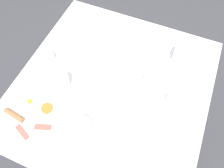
# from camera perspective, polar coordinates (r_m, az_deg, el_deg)

# --- Properties ---
(ground_plane) EXTENTS (8.00, 8.00, 0.00)m
(ground_plane) POSITION_cam_1_polar(r_m,az_deg,el_deg) (1.81, 0.00, -11.88)
(ground_plane) COLOR #333338
(table) EXTENTS (0.98, 1.02, 0.73)m
(table) POSITION_cam_1_polar(r_m,az_deg,el_deg) (1.20, 0.00, -2.16)
(table) COLOR silver
(table) RESTS_ON ground_plane
(breakfast_plate) EXTENTS (0.31, 0.31, 0.04)m
(breakfast_plate) POSITION_cam_1_polar(r_m,az_deg,el_deg) (1.12, -20.30, -8.07)
(breakfast_plate) COLOR white
(breakfast_plate) RESTS_ON table
(teapot_near) EXTENTS (0.16, 0.16, 0.13)m
(teapot_near) POSITION_cam_1_polar(r_m,az_deg,el_deg) (1.15, 6.49, 5.22)
(teapot_near) COLOR white
(teapot_near) RESTS_ON table
(teapot_far) EXTENTS (0.16, 0.16, 0.13)m
(teapot_far) POSITION_cam_1_polar(r_m,az_deg,el_deg) (1.23, 18.42, 6.71)
(teapot_far) COLOR white
(teapot_far) RESTS_ON table
(teacup_with_saucer_left) EXTENTS (0.14, 0.14, 0.07)m
(teacup_with_saucer_left) POSITION_cam_1_polar(r_m,az_deg,el_deg) (1.25, -16.73, 6.54)
(teacup_with_saucer_left) COLOR white
(teacup_with_saucer_left) RESTS_ON table
(teacup_with_saucer_right) EXTENTS (0.14, 0.14, 0.07)m
(teacup_with_saucer_right) POSITION_cam_1_polar(r_m,az_deg,el_deg) (1.02, -7.81, -11.09)
(teacup_with_saucer_right) COLOR white
(teacup_with_saucer_right) RESTS_ON table
(water_glass_tall) EXTENTS (0.06, 0.06, 0.11)m
(water_glass_tall) POSITION_cam_1_polar(r_m,az_deg,el_deg) (1.11, -12.74, 0.72)
(water_glass_tall) COLOR white
(water_glass_tall) RESTS_ON table
(creamer_jug) EXTENTS (0.08, 0.06, 0.05)m
(creamer_jug) POSITION_cam_1_polar(r_m,az_deg,el_deg) (1.11, 15.38, -4.29)
(creamer_jug) COLOR white
(creamer_jug) RESTS_ON table
(napkin_folded) EXTENTS (0.17, 0.19, 0.01)m
(napkin_folded) POSITION_cam_1_polar(r_m,az_deg,el_deg) (1.05, 3.59, -9.63)
(napkin_folded) COLOR white
(napkin_folded) RESTS_ON table
(fork_by_plate) EXTENTS (0.10, 0.16, 0.00)m
(fork_by_plate) POSITION_cam_1_polar(r_m,az_deg,el_deg) (1.25, -7.70, 7.21)
(fork_by_plate) COLOR silver
(fork_by_plate) RESTS_ON table
(spoon_for_tea) EXTENTS (0.09, 0.16, 0.00)m
(spoon_for_tea) POSITION_cam_1_polar(r_m,az_deg,el_deg) (1.38, -1.84, 14.41)
(spoon_for_tea) COLOR silver
(spoon_for_tea) RESTS_ON table
(fork_spare) EXTENTS (0.16, 0.02, 0.00)m
(fork_spare) POSITION_cam_1_polar(r_m,az_deg,el_deg) (1.08, 15.98, -11.72)
(fork_spare) COLOR silver
(fork_spare) RESTS_ON table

